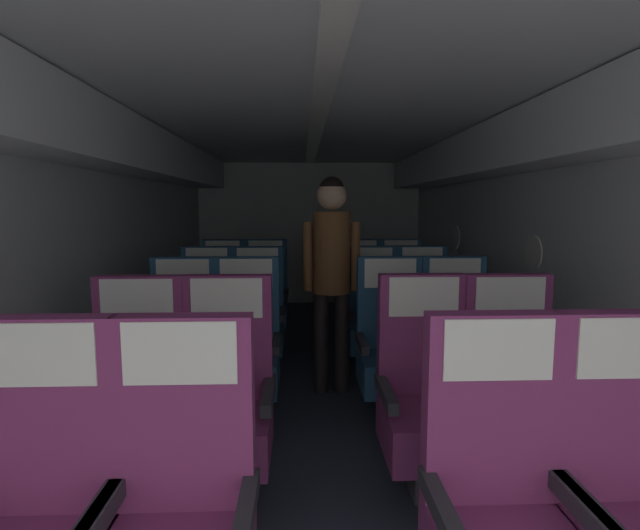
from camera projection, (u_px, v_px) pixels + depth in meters
ground at (318, 397)px, 3.65m from camera, size 3.50×7.59×0.02m
fuselage_shell at (317, 191)px, 3.71m from camera, size 3.38×7.24×2.12m
seat_a_left_window at (33, 530)px, 1.45m from camera, size 0.47×0.48×1.08m
seat_a_left_aisle at (178, 527)px, 1.47m from camera, size 0.47×0.48×1.08m
seat_a_right_aisle at (638, 515)px, 1.52m from camera, size 0.47×0.48×1.08m
seat_a_right_window at (503, 519)px, 1.50m from camera, size 0.47×0.48×1.08m
seat_b_left_window at (135, 407)px, 2.34m from camera, size 0.47×0.48×1.08m
seat_b_left_aisle at (226, 405)px, 2.36m from camera, size 0.47×0.48×1.08m
seat_b_right_aisle at (513, 402)px, 2.40m from camera, size 0.47×0.48×1.08m
seat_b_right_window at (426, 402)px, 2.40m from camera, size 0.47×0.48×1.08m
seat_c_left_window at (182, 352)px, 3.23m from camera, size 0.47×0.48×1.08m
seat_c_left_aisle at (246, 351)px, 3.24m from camera, size 0.47×0.48×1.08m
seat_c_right_aisle at (457, 350)px, 3.28m from camera, size 0.47×0.48×1.08m
seat_c_right_window at (391, 351)px, 3.26m from camera, size 0.47×0.48×1.08m
seat_d_left_window at (206, 321)px, 4.12m from camera, size 0.47×0.48×1.08m
seat_d_left_aisle at (258, 321)px, 4.11m from camera, size 0.47×0.48×1.08m
seat_d_right_aisle at (423, 319)px, 4.18m from camera, size 0.47×0.48×1.08m
seat_d_right_window at (373, 320)px, 4.16m from camera, size 0.47×0.48×1.08m
seat_e_left_window at (223, 301)px, 4.99m from camera, size 0.47×0.48×1.08m
seat_e_left_aisle at (266, 300)px, 5.02m from camera, size 0.47×0.48×1.08m
seat_e_right_aisle at (402, 299)px, 5.07m from camera, size 0.47×0.48×1.08m
seat_e_right_window at (360, 300)px, 5.05m from camera, size 0.47×0.48×1.08m
flight_attendant at (332, 261)px, 3.63m from camera, size 0.43×0.28×1.65m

